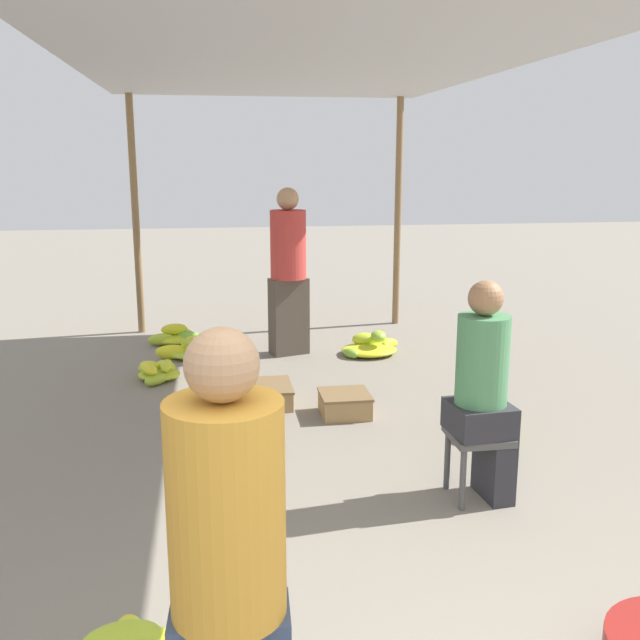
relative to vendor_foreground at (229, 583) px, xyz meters
name	(u,v)px	position (x,y,z in m)	size (l,w,h in m)	color
canopy_post_back_left	(136,217)	(-0.84, 6.47, 0.53)	(0.08, 0.08, 2.67)	olive
canopy_post_back_right	(398,214)	(2.20, 6.47, 0.53)	(0.08, 0.08, 2.67)	olive
canopy_tarp	(311,47)	(0.68, 3.10, 1.89)	(3.44, 7.15, 0.04)	#B2B2B7
vendor_foreground	(229,583)	(0.00, 0.00, 0.00)	(0.35, 0.34, 1.54)	#384766
stool	(478,445)	(1.49, 1.91, -0.47)	(0.34, 0.34, 0.41)	#4C4C4C
vendor_seated	(484,388)	(1.51, 1.91, -0.12)	(0.37, 0.37, 1.31)	#2D2D33
banana_pile_left_0	(176,336)	(-0.42, 5.89, -0.72)	(0.62, 0.45, 0.22)	#A7C72E
banana_pile_left_2	(190,349)	(-0.26, 5.26, -0.71)	(0.68, 0.42, 0.24)	#B1CB2C
banana_pile_left_3	(157,371)	(-0.55, 4.59, -0.72)	(0.41, 0.57, 0.19)	#A2C52F
banana_pile_right_0	(371,347)	(1.59, 5.14, -0.73)	(0.69, 0.55, 0.26)	#C8D428
banana_pile_right_1	(488,429)	(1.91, 2.79, -0.73)	(0.47, 0.46, 0.17)	#AECA2D
crate_near	(345,404)	(0.98, 3.41, -0.71)	(0.39, 0.39, 0.18)	#9E7A4C
crate_mid	(262,395)	(0.36, 3.74, -0.71)	(0.48, 0.48, 0.17)	#9E7A4C
shopper_walking_mid	(288,269)	(0.75, 5.28, 0.08)	(0.45, 0.45, 1.70)	#4C4238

